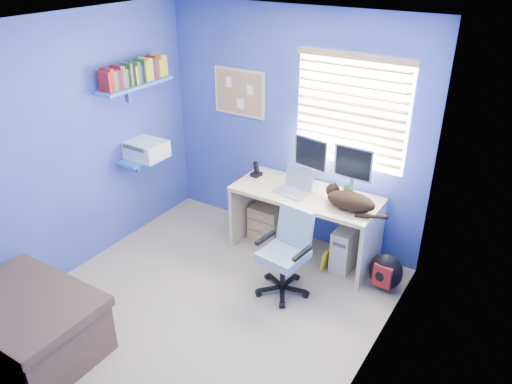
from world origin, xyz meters
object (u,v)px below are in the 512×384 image
Objects in this scene: laptop at (292,183)px; cat at (351,201)px; office_chair at (285,263)px; desk at (304,224)px; tower_pc at (347,246)px.

laptop is 0.63m from cat.
office_chair is at bearing -102.09° from cat.
cat is at bearing 55.74° from office_chair.
office_chair is (-0.38, -0.56, -0.51)m from cat.
desk is 1.81× the size of office_chair.
office_chair is at bearing -114.42° from tower_pc.
desk is at bearing -171.69° from tower_pc.
laptop is at bearing -144.64° from desk.
tower_pc is (0.58, 0.14, -0.62)m from laptop.
cat reaches higher than office_chair.
laptop reaches higher than desk.
office_chair is (0.25, -0.56, -0.54)m from laptop.
tower_pc is (-0.05, 0.14, -0.60)m from cat.
office_chair reaches higher than desk.
cat is at bearing -69.98° from tower_pc.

